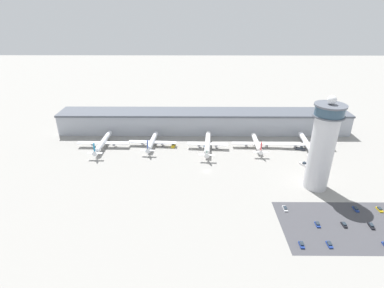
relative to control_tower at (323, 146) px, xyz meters
The scene contains 21 objects.
ground_plane 73.48m from the control_tower, 165.12° to the left, with size 1000.00×1000.00×0.00m, color gray.
terminal_building 110.97m from the control_tower, 126.94° to the left, with size 247.25×25.00×18.52m.
control_tower is the anchor object (origin of this frame).
parking_lot_surface 45.78m from the control_tower, 87.13° to the right, with size 64.00×40.00×0.01m, color #424247.
airplane_gate_alpha 156.33m from the control_tower, 159.77° to the left, with size 40.23×39.50×12.67m.
airplane_gate_bravo 123.31m from the control_tower, 152.31° to the left, with size 37.98×34.13×12.09m.
airplane_gate_charlie 85.31m from the control_tower, 141.00° to the left, with size 31.59×41.59×13.31m.
airplane_gate_delta 64.47m from the control_tower, 115.22° to the left, with size 38.01×33.65×11.97m.
airplane_gate_echo 58.34m from the control_tower, 76.26° to the left, with size 41.83×41.13×12.64m.
service_truck_catering 58.15m from the control_tower, 81.35° to the left, with size 7.57×4.87×2.77m.
service_truck_fuel 37.89m from the control_tower, 85.75° to the left, with size 5.15×6.19×2.58m.
service_truck_baggage 88.49m from the control_tower, 139.92° to the left, with size 3.93×7.45×2.86m.
service_truck_water 109.96m from the control_tower, 148.04° to the left, with size 3.25×7.03×2.82m.
car_navy_sedan 46.51m from the control_tower, 107.68° to the right, with size 1.95×4.20×1.45m.
car_maroon_suv 45.24m from the control_tower, 86.97° to the right, with size 1.92×4.21×1.47m.
car_blue_compact 48.25m from the control_tower, 67.63° to the right, with size 1.86×4.79×1.58m.
car_yellow_taxi 44.81m from the control_tower, 41.15° to the right, with size 2.09×4.46×1.49m.
car_white_wagon 38.40m from the control_tower, 58.46° to the right, with size 1.86×4.82×1.38m.
car_black_suv 61.98m from the control_tower, 115.71° to the right, with size 1.97×4.33×1.60m.
car_silver_sedan 43.19m from the control_tower, 136.53° to the right, with size 1.97×4.84×1.47m.
car_grey_coupe 57.90m from the control_tower, 102.59° to the right, with size 1.96×4.42×1.44m.
Camera 1 is at (-8.54, -173.81, 101.82)m, focal length 28.00 mm.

